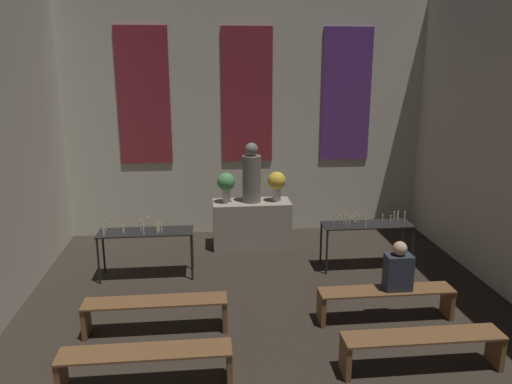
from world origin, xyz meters
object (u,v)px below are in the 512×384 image
at_px(altar, 252,224).
at_px(statue, 252,175).
at_px(flower_vase_right, 277,182).
at_px(flower_vase_left, 226,184).
at_px(candle_rack_right, 367,229).
at_px(pew_back_right, 386,298).
at_px(candle_rack_left, 145,236).
at_px(pew_third_left, 146,361).
at_px(pew_third_right, 422,345).
at_px(pew_back_left, 156,309).
at_px(person_seated, 398,269).

xyz_separation_m(altar, statue, (0.00, 0.00, 0.96)).
bearing_deg(flower_vase_right, flower_vase_left, 180.00).
bearing_deg(candle_rack_right, pew_back_right, -99.49).
relative_size(statue, flower_vase_left, 1.98).
height_order(flower_vase_left, candle_rack_left, flower_vase_left).
relative_size(flower_vase_right, pew_back_right, 0.31).
xyz_separation_m(flower_vase_right, pew_back_right, (1.08, -3.07, -0.93)).
bearing_deg(pew_third_left, altar, 69.80).
bearing_deg(candle_rack_left, statue, 33.92).
bearing_deg(candle_rack_left, pew_third_right, -41.05).
relative_size(statue, candle_rack_right, 0.74).
height_order(flower_vase_left, pew_back_right, flower_vase_left).
relative_size(altar, pew_third_left, 0.79).
height_order(flower_vase_left, pew_back_left, flower_vase_left).
bearing_deg(pew_back_right, statue, 117.02).
bearing_deg(altar, candle_rack_right, -33.93).
bearing_deg(person_seated, candle_rack_left, 153.23).
xyz_separation_m(candle_rack_right, pew_third_left, (-3.43, -3.00, -0.38)).
height_order(altar, candle_rack_right, candle_rack_right).
relative_size(flower_vase_left, flower_vase_right, 1.00).
distance_m(flower_vase_left, candle_rack_right, 2.72).
distance_m(candle_rack_right, pew_back_right, 1.88).
bearing_deg(altar, pew_third_left, -110.20).
bearing_deg(pew_back_right, pew_third_right, -90.00).
height_order(pew_back_left, pew_back_right, same).
distance_m(flower_vase_right, person_seated, 3.35).
distance_m(flower_vase_left, person_seated, 3.81).
bearing_deg(candle_rack_right, flower_vase_right, 137.83).
distance_m(statue, pew_third_left, 4.66).
distance_m(statue, pew_back_right, 3.61).
bearing_deg(pew_third_right, pew_third_left, 180.00).
distance_m(flower_vase_right, pew_third_right, 4.49).
xyz_separation_m(candle_rack_right, pew_back_right, (-0.30, -1.81, -0.38)).
distance_m(flower_vase_left, pew_back_left, 3.39).
bearing_deg(flower_vase_right, pew_back_right, -70.55).
distance_m(flower_vase_right, candle_rack_left, 2.73).
distance_m(altar, candle_rack_left, 2.27).
bearing_deg(pew_back_right, altar, 117.02).
xyz_separation_m(candle_rack_left, pew_third_left, (0.31, -2.99, -0.38)).
bearing_deg(statue, candle_rack_left, -146.08).
relative_size(candle_rack_left, person_seated, 2.23).
bearing_deg(pew_back_right, candle_rack_right, 80.51).
bearing_deg(pew_third_left, candle_rack_left, 95.88).
bearing_deg(statue, flower_vase_right, 0.00).
relative_size(candle_rack_left, candle_rack_right, 1.00).
bearing_deg(candle_rack_right, altar, 146.07).
bearing_deg(person_seated, pew_back_right, 180.00).
distance_m(statue, flower_vase_right, 0.50).
distance_m(pew_third_right, pew_back_right, 1.19).
bearing_deg(candle_rack_left, candle_rack_right, 0.05).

